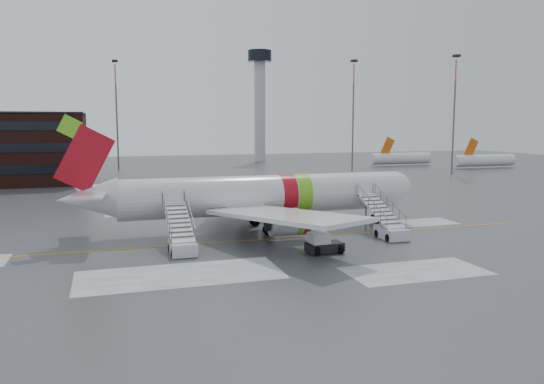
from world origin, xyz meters
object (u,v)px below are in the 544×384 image
object	(u,v)px
airstair_fwd	(387,226)
airstair_aft	(181,239)
pushback_tug	(322,244)
airliner	(256,196)

from	to	relation	value
airstair_fwd	airstair_aft	size ratio (longest dim) A/B	1.00
airstair_fwd	airstair_aft	world-z (taller)	same
airstair_fwd	pushback_tug	xyz separation A→B (m)	(-7.99, -3.72, -0.33)
airstair_aft	pushback_tug	bearing A→B (deg)	-18.96
airstair_fwd	pushback_tug	world-z (taller)	airstair_fwd
airstair_aft	pushback_tug	distance (m)	11.45
airliner	airstair_fwd	xyz separation A→B (m)	(10.62, -6.54, -2.35)
airliner	pushback_tug	xyz separation A→B (m)	(2.63, -10.25, -2.68)
airliner	pushback_tug	distance (m)	10.92
airstair_fwd	airstair_aft	distance (m)	18.82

